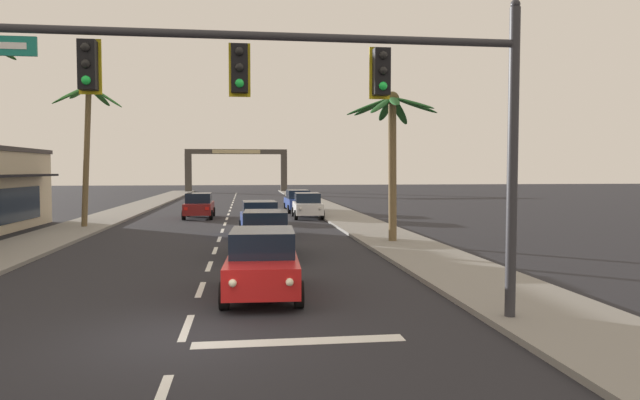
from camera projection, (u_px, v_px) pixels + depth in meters
name	position (u px, v px, depth m)	size (l,w,h in m)	color
ground_plane	(183.00, 337.00, 10.98)	(220.00, 220.00, 0.00)	#232328
sidewalk_right	(364.00, 226.00, 31.80)	(3.20, 110.00, 0.14)	gray
sidewalk_left	(72.00, 230.00, 29.76)	(3.20, 110.00, 0.14)	gray
lane_markings	(231.00, 229.00, 30.98)	(4.28, 87.81, 0.01)	silver
traffic_signal_mast	(329.00, 92.00, 11.23)	(11.33, 0.41, 6.71)	#2D2D33
sedan_lead_at_stop_bar	(263.00, 262.00, 14.61)	(2.09, 4.51, 1.68)	red
sedan_third_in_queue	(266.00, 233.00, 21.31)	(2.09, 4.50, 1.68)	#4C515B
sedan_fifth_in_queue	(260.00, 218.00, 27.97)	(2.09, 4.51, 1.68)	navy
sedan_oncoming_far	(199.00, 205.00, 37.85)	(1.95, 4.45, 1.68)	maroon
sedan_parked_nearest_kerb	(298.00, 201.00, 43.43)	(2.06, 4.49, 1.68)	navy
sedan_parked_mid_kerb	(307.00, 205.00, 38.01)	(2.04, 4.49, 1.68)	silver
palm_left_third	(87.00, 121.00, 30.73)	(3.75, 3.94, 8.00)	brown
palm_right_second	(392.00, 131.00, 24.52)	(4.04, 4.03, 6.59)	brown
town_gateway_arch	(236.00, 164.00, 82.33)	(14.62, 0.90, 6.19)	#423D38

